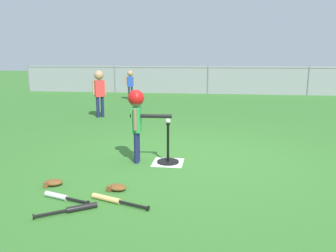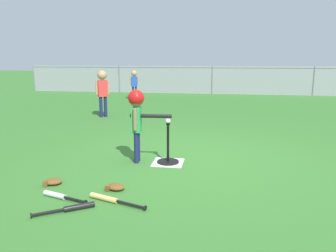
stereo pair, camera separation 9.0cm
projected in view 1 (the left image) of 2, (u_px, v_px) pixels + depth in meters
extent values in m
plane|color=#336B28|center=(194.00, 160.00, 5.00)|extent=(60.00, 60.00, 0.00)
cube|color=white|center=(168.00, 162.00, 4.86)|extent=(0.44, 0.44, 0.01)
cylinder|color=black|center=(168.00, 162.00, 4.86)|extent=(0.32, 0.32, 0.03)
cylinder|color=black|center=(168.00, 142.00, 4.80)|extent=(0.04, 0.04, 0.56)
cylinder|color=black|center=(168.00, 124.00, 4.74)|extent=(0.06, 0.06, 0.02)
sphere|color=white|center=(168.00, 121.00, 4.73)|extent=(0.07, 0.07, 0.07)
cylinder|color=#191E4C|center=(138.00, 146.00, 4.90)|extent=(0.07, 0.07, 0.46)
cylinder|color=#191E4C|center=(136.00, 148.00, 4.80)|extent=(0.07, 0.07, 0.46)
cube|color=green|center=(136.00, 120.00, 4.76)|extent=(0.14, 0.21, 0.36)
cylinder|color=#8C6647|center=(138.00, 116.00, 4.88)|extent=(0.05, 0.05, 0.31)
cylinder|color=#8C6647|center=(135.00, 120.00, 4.63)|extent=(0.05, 0.05, 0.31)
sphere|color=#8C6647|center=(136.00, 100.00, 4.70)|extent=(0.20, 0.20, 0.20)
sphere|color=red|center=(136.00, 98.00, 4.70)|extent=(0.23, 0.23, 0.23)
cylinder|color=black|center=(151.00, 116.00, 4.74)|extent=(0.60, 0.10, 0.06)
cylinder|color=#262626|center=(132.00, 93.00, 11.98)|extent=(0.07, 0.07, 0.47)
cylinder|color=#262626|center=(129.00, 93.00, 11.96)|extent=(0.07, 0.07, 0.47)
cube|color=#2347B7|center=(130.00, 82.00, 11.88)|extent=(0.24, 0.18, 0.36)
cylinder|color=tan|center=(134.00, 81.00, 11.90)|extent=(0.05, 0.05, 0.31)
cylinder|color=tan|center=(127.00, 81.00, 11.85)|extent=(0.05, 0.05, 0.31)
sphere|color=tan|center=(130.00, 73.00, 11.82)|extent=(0.21, 0.21, 0.21)
cylinder|color=#191E4C|center=(102.00, 107.00, 8.49)|extent=(0.08, 0.08, 0.53)
cylinder|color=#191E4C|center=(98.00, 107.00, 8.44)|extent=(0.08, 0.08, 0.53)
cube|color=red|center=(99.00, 89.00, 8.37)|extent=(0.27, 0.25, 0.41)
cylinder|color=tan|center=(105.00, 87.00, 8.42)|extent=(0.06, 0.06, 0.35)
cylinder|color=tan|center=(94.00, 88.00, 8.30)|extent=(0.06, 0.06, 0.35)
sphere|color=tan|center=(99.00, 75.00, 8.30)|extent=(0.24, 0.24, 0.24)
cylinder|color=silver|center=(56.00, 196.00, 3.63)|extent=(0.29, 0.14, 0.06)
cylinder|color=black|center=(77.00, 200.00, 3.51)|extent=(0.28, 0.11, 0.03)
cylinder|color=black|center=(88.00, 203.00, 3.45)|extent=(0.03, 0.05, 0.05)
cylinder|color=#DBB266|center=(106.00, 198.00, 3.56)|extent=(0.35, 0.17, 0.06)
cylinder|color=black|center=(133.00, 205.00, 3.41)|extent=(0.34, 0.14, 0.03)
cylinder|color=black|center=(148.00, 208.00, 3.33)|extent=(0.03, 0.05, 0.05)
cylinder|color=black|center=(82.00, 207.00, 3.35)|extent=(0.29, 0.22, 0.06)
cylinder|color=black|center=(50.00, 213.00, 3.22)|extent=(0.27, 0.19, 0.03)
cylinder|color=black|center=(33.00, 217.00, 3.15)|extent=(0.04, 0.05, 0.05)
ellipsoid|color=brown|center=(53.00, 183.00, 4.00)|extent=(0.25, 0.20, 0.07)
cube|color=brown|center=(46.00, 185.00, 3.93)|extent=(0.06, 0.05, 0.06)
ellipsoid|color=brown|center=(117.00, 187.00, 3.85)|extent=(0.25, 0.21, 0.07)
cube|color=brown|center=(109.00, 189.00, 3.81)|extent=(0.06, 0.05, 0.06)
cylinder|color=slate|center=(29.00, 78.00, 14.87)|extent=(0.06, 0.06, 1.15)
cylinder|color=slate|center=(115.00, 79.00, 14.33)|extent=(0.06, 0.06, 1.15)
cylinder|color=slate|center=(208.00, 80.00, 13.79)|extent=(0.06, 0.06, 1.15)
cylinder|color=slate|center=(308.00, 81.00, 13.25)|extent=(0.06, 0.06, 1.15)
cube|color=gray|center=(208.00, 67.00, 13.68)|extent=(16.00, 0.03, 0.03)
cube|color=gray|center=(208.00, 80.00, 13.79)|extent=(16.00, 0.01, 1.15)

